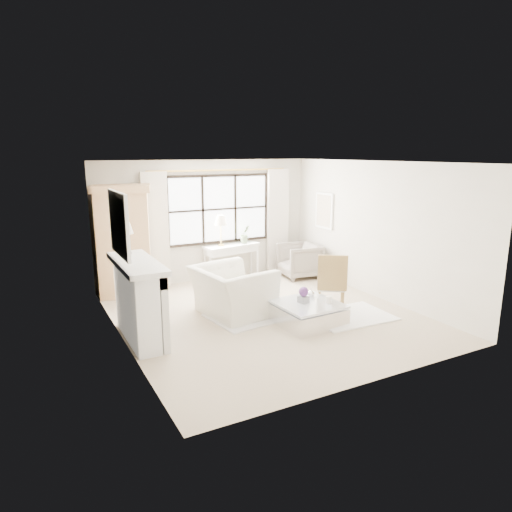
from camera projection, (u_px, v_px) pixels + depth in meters
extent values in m
plane|color=#C3AD91|center=(266.00, 315.00, 8.18)|extent=(5.50, 5.50, 0.00)
plane|color=white|center=(267.00, 162.00, 7.58)|extent=(5.50, 5.50, 0.00)
plane|color=beige|center=(207.00, 221.00, 10.25)|extent=(5.00, 0.00, 5.00)
plane|color=beige|center=(377.00, 280.00, 5.52)|extent=(5.00, 0.00, 5.00)
plane|color=silver|center=(119.00, 257.00, 6.74)|extent=(0.00, 5.50, 5.50)
plane|color=beige|center=(376.00, 230.00, 9.03)|extent=(0.00, 5.50, 5.50)
cube|color=white|center=(219.00, 209.00, 10.31)|extent=(2.40, 0.02, 1.50)
cylinder|color=gold|center=(219.00, 170.00, 10.07)|extent=(3.30, 0.04, 0.04)
cube|color=beige|center=(156.00, 231.00, 9.64)|extent=(0.55, 0.10, 2.47)
cube|color=silver|center=(278.00, 221.00, 11.01)|extent=(0.55, 0.10, 2.47)
cube|color=silver|center=(136.00, 304.00, 7.01)|extent=(0.34, 1.50, 1.18)
cube|color=#ADADB4|center=(147.00, 306.00, 7.10)|extent=(0.03, 1.22, 0.97)
cube|color=black|center=(149.00, 318.00, 7.15)|extent=(0.06, 0.52, 0.50)
cube|color=silver|center=(136.00, 264.00, 6.88)|extent=(0.58, 1.66, 0.08)
cube|color=silver|center=(119.00, 224.00, 6.64)|extent=(0.05, 1.15, 0.95)
cube|color=silver|center=(121.00, 224.00, 6.66)|extent=(0.02, 1.00, 0.80)
cube|color=white|center=(324.00, 211.00, 10.43)|extent=(0.04, 0.62, 0.82)
cube|color=beige|center=(324.00, 211.00, 10.42)|extent=(0.01, 0.52, 0.72)
cylinder|color=black|center=(128.00, 253.00, 7.35)|extent=(0.12, 0.12, 0.03)
cylinder|color=black|center=(127.00, 243.00, 7.32)|extent=(0.03, 0.03, 0.30)
cone|color=beige|center=(126.00, 228.00, 7.26)|extent=(0.22, 0.22, 0.18)
cube|color=tan|center=(124.00, 245.00, 9.12)|extent=(1.13, 0.85, 2.10)
cube|color=tan|center=(120.00, 188.00, 8.87)|extent=(1.27, 0.98, 0.14)
cube|color=silver|center=(231.00, 250.00, 10.42)|extent=(1.29, 0.60, 0.14)
cube|color=silver|center=(231.00, 246.00, 10.40)|extent=(1.35, 0.65, 0.06)
cylinder|color=#B2903D|center=(221.00, 245.00, 10.28)|extent=(0.14, 0.14, 0.03)
cylinder|color=#B2903D|center=(221.00, 234.00, 10.23)|extent=(0.02, 0.02, 0.46)
cone|color=#FAEACC|center=(221.00, 220.00, 10.16)|extent=(0.28, 0.28, 0.22)
imported|color=#5B704B|center=(245.00, 234.00, 10.51)|extent=(0.24, 0.20, 0.43)
cylinder|color=silver|center=(216.00, 297.00, 9.18)|extent=(0.26, 0.26, 0.03)
cylinder|color=silver|center=(216.00, 286.00, 9.12)|extent=(0.06, 0.06, 0.44)
cylinder|color=white|center=(215.00, 274.00, 9.07)|extent=(0.40, 0.40, 0.03)
cube|color=silver|center=(254.00, 315.00, 8.18)|extent=(1.67, 1.28, 0.03)
cube|color=white|center=(350.00, 316.00, 8.12)|extent=(1.46, 1.13, 0.03)
imported|color=white|center=(232.00, 291.00, 8.14)|extent=(1.35, 1.49, 0.87)
imported|color=gray|center=(299.00, 260.00, 10.63)|extent=(0.98, 0.95, 0.79)
cube|color=beige|center=(331.00, 287.00, 8.34)|extent=(0.66, 0.65, 0.07)
cube|color=olive|center=(333.00, 273.00, 8.05)|extent=(0.43, 0.31, 0.60)
cube|color=white|center=(308.00, 315.00, 7.74)|extent=(1.04, 1.04, 0.32)
cube|color=silver|center=(308.00, 304.00, 7.70)|extent=(1.04, 1.04, 0.04)
cube|color=gray|center=(303.00, 299.00, 7.69)|extent=(0.17, 0.17, 0.11)
sphere|color=#572C6E|center=(304.00, 292.00, 7.66)|extent=(0.16, 0.16, 0.16)
cylinder|color=white|center=(329.00, 300.00, 7.67)|extent=(0.10, 0.10, 0.12)
imported|color=silver|center=(311.00, 293.00, 8.00)|extent=(0.16, 0.16, 0.14)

